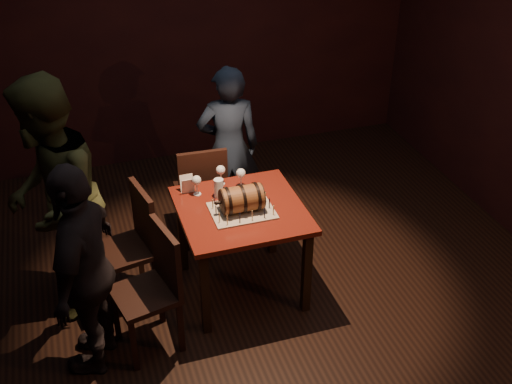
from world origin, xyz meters
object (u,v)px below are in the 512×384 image
at_px(wine_glass_right, 241,174).
at_px(person_back, 229,148).
at_px(pub_table, 241,220).
at_px(pint_of_ale, 219,189).
at_px(barrel_cake, 242,199).
at_px(chair_back, 202,190).
at_px(wine_glass_mid, 221,171).
at_px(person_left_rear, 54,201).
at_px(chair_left_rear, 133,240).
at_px(chair_left_front, 155,283).
at_px(wine_glass_left, 197,181).
at_px(person_left_front, 85,270).

height_order(wine_glass_right, person_back, person_back).
height_order(pub_table, pint_of_ale, pint_of_ale).
distance_m(barrel_cake, person_back, 1.02).
height_order(pint_of_ale, chair_back, chair_back).
height_order(wine_glass_mid, person_left_rear, person_left_rear).
height_order(chair_left_rear, chair_left_front, same).
xyz_separation_m(chair_left_rear, person_back, (0.96, 0.79, 0.21)).
xyz_separation_m(barrel_cake, pint_of_ale, (-0.11, 0.24, -0.04)).
relative_size(pub_table, chair_left_rear, 0.97).
distance_m(barrel_cake, wine_glass_right, 0.34).
bearing_deg(chair_left_rear, pub_table, -11.91).
xyz_separation_m(wine_glass_right, pint_of_ale, (-0.20, -0.08, -0.05)).
bearing_deg(wine_glass_left, chair_left_front, -125.33).
bearing_deg(person_left_front, wine_glass_mid, 148.41).
height_order(wine_glass_right, chair_left_front, chair_left_front).
relative_size(pub_table, wine_glass_left, 5.59).
bearing_deg(pub_table, chair_left_rear, 168.09).
bearing_deg(wine_glass_mid, person_back, 68.87).
relative_size(wine_glass_right, chair_left_rear, 0.17).
bearing_deg(wine_glass_mid, barrel_cake, -84.13).
bearing_deg(wine_glass_left, pub_table, -47.03).
height_order(wine_glass_left, person_back, person_back).
bearing_deg(pint_of_ale, wine_glass_mid, 70.03).
bearing_deg(barrel_cake, pint_of_ale, 113.73).
bearing_deg(barrel_cake, chair_back, 99.82).
bearing_deg(person_left_rear, chair_left_rear, 88.16).
distance_m(barrel_cake, pint_of_ale, 0.27).
bearing_deg(wine_glass_left, person_back, 57.10).
height_order(chair_back, person_left_front, person_left_front).
relative_size(wine_glass_left, chair_left_front, 0.17).
height_order(pub_table, wine_glass_right, wine_glass_right).
relative_size(wine_glass_right, person_left_front, 0.11).
bearing_deg(chair_back, chair_left_front, -118.69).
bearing_deg(person_back, pub_table, 86.86).
bearing_deg(chair_back, wine_glass_left, -106.63).
height_order(chair_back, chair_left_front, same).
bearing_deg(person_left_front, chair_left_front, 117.61).
bearing_deg(person_left_rear, pint_of_ale, 95.47).
xyz_separation_m(pint_of_ale, chair_left_rear, (-0.67, -0.03, -0.30)).
bearing_deg(person_back, wine_glass_left, 64.41).
relative_size(pint_of_ale, chair_back, 0.16).
bearing_deg(chair_left_rear, person_left_front, -122.72).
bearing_deg(chair_left_front, person_left_rear, 132.38).
xyz_separation_m(barrel_cake, wine_glass_mid, (-0.04, 0.42, 0.01)).
bearing_deg(barrel_cake, chair_left_front, -155.74).
distance_m(wine_glass_mid, person_left_rear, 1.24).
distance_m(wine_glass_right, person_left_front, 1.41).
distance_m(wine_glass_mid, chair_left_rear, 0.84).
bearing_deg(wine_glass_mid, chair_back, 104.74).
relative_size(wine_glass_mid, pint_of_ale, 1.07).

